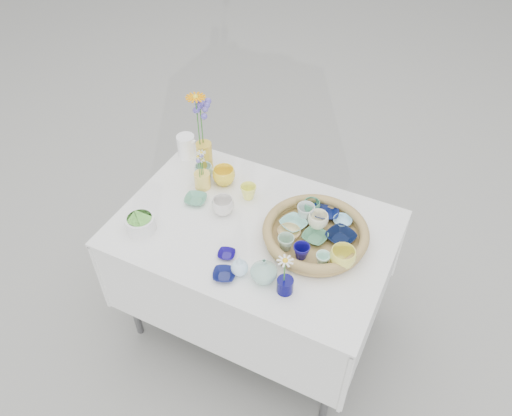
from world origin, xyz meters
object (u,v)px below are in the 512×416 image
at_px(display_table, 254,321).
at_px(bud_vase_seafoam, 264,270).
at_px(wicker_tray, 315,234).
at_px(tall_vase_yellow, 205,156).

bearing_deg(display_table, bud_vase_seafoam, -55.90).
xyz_separation_m(display_table, wicker_tray, (0.28, 0.05, 0.80)).
bearing_deg(wicker_tray, tall_vase_yellow, 162.01).
height_order(display_table, bud_vase_seafoam, bud_vase_seafoam).
relative_size(wicker_tray, tall_vase_yellow, 3.10).
distance_m(bud_vase_seafoam, tall_vase_yellow, 0.80).
height_order(display_table, tall_vase_yellow, tall_vase_yellow).
bearing_deg(wicker_tray, display_table, -169.88).
height_order(bud_vase_seafoam, tall_vase_yellow, tall_vase_yellow).
bearing_deg(tall_vase_yellow, display_table, -33.34).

